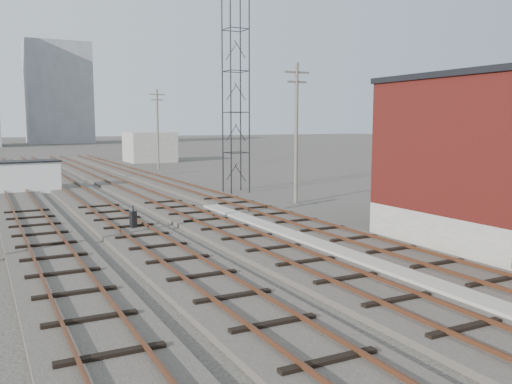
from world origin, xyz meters
TOP-DOWN VIEW (x-y plane):
  - ground at (0.00, 60.00)m, footprint 320.00×320.00m
  - track_right at (2.50, 39.00)m, footprint 3.20×90.00m
  - track_mid_right at (-1.50, 39.00)m, footprint 3.20×90.00m
  - track_mid_left at (-5.50, 39.00)m, footprint 3.20×90.00m
  - track_left at (-9.50, 39.00)m, footprint 3.20×90.00m
  - platform_curb at (0.50, 14.00)m, footprint 0.90×28.00m
  - lattice_tower at (5.50, 35.00)m, footprint 1.60×1.60m
  - utility_pole_right_a at (6.50, 28.00)m, footprint 1.80×0.24m
  - utility_pole_right_b at (6.50, 58.00)m, footprint 1.80×0.24m
  - apartment_right at (8.00, 150.00)m, footprint 16.00×12.00m
  - shed_right at (9.00, 70.00)m, footprint 6.00×6.00m
  - switch_stand at (-5.32, 23.61)m, footprint 0.33×0.33m
  - site_trailer at (-9.16, 41.86)m, footprint 5.98×3.14m

SIDE VIEW (x-z plane):
  - ground at x=0.00m, z-range 0.00..0.00m
  - track_right at x=2.50m, z-range -0.09..0.30m
  - track_mid_right at x=-1.50m, z-range -0.09..0.30m
  - track_mid_left at x=-5.50m, z-range -0.09..0.30m
  - track_left at x=-9.50m, z-range -0.09..0.30m
  - platform_curb at x=0.50m, z-range 0.00..0.26m
  - switch_stand at x=-5.32m, z-range -0.03..1.14m
  - site_trailer at x=-9.16m, z-range 0.01..2.42m
  - shed_right at x=9.00m, z-range 0.00..4.00m
  - utility_pole_right_a at x=6.50m, z-range 0.30..9.30m
  - utility_pole_right_b at x=6.50m, z-range 0.30..9.30m
  - lattice_tower at x=5.50m, z-range 0.00..15.00m
  - apartment_right at x=8.00m, z-range 0.00..26.00m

